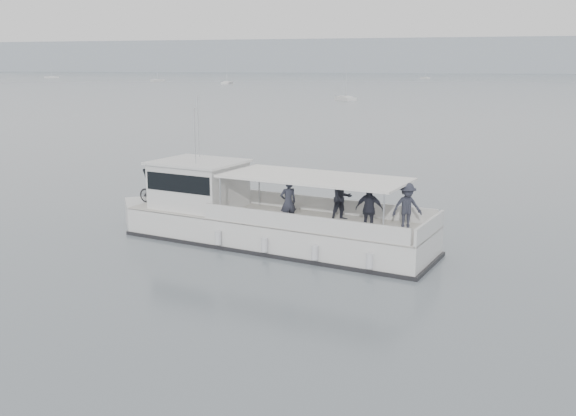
# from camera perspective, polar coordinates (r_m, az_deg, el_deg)

# --- Properties ---
(ground) EXTENTS (1400.00, 1400.00, 0.00)m
(ground) POSITION_cam_1_polar(r_m,az_deg,el_deg) (25.81, -14.45, -4.37)
(ground) COLOR slate
(ground) RESTS_ON ground
(headland) EXTENTS (1400.00, 90.00, 28.00)m
(headland) POSITION_cam_1_polar(r_m,az_deg,el_deg) (581.34, 15.23, 12.91)
(headland) COLOR #939EA8
(headland) RESTS_ON ground
(tour_boat) EXTENTS (14.97, 6.38, 6.26)m
(tour_boat) POSITION_cam_1_polar(r_m,az_deg,el_deg) (27.29, -3.41, -0.82)
(tour_boat) COLOR silver
(tour_boat) RESTS_ON ground
(moored_fleet) EXTENTS (439.85, 336.35, 10.36)m
(moored_fleet) POSITION_cam_1_polar(r_m,az_deg,el_deg) (227.00, 8.84, 10.76)
(moored_fleet) COLOR silver
(moored_fleet) RESTS_ON ground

